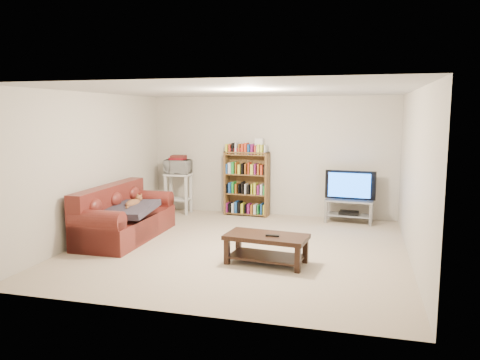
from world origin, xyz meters
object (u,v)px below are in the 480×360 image
(bookshelf, at_px, (247,183))
(sofa, at_px, (122,220))
(coffee_table, at_px, (266,244))
(tv_stand, at_px, (349,207))

(bookshelf, bearing_deg, sofa, -121.90)
(coffee_table, xyz_separation_m, tv_stand, (1.03, 2.80, 0.02))
(coffee_table, relative_size, bookshelf, 0.90)
(sofa, height_order, coffee_table, sofa)
(coffee_table, bearing_deg, tv_stand, 76.15)
(sofa, relative_size, bookshelf, 1.57)
(coffee_table, relative_size, tv_stand, 1.29)
(coffee_table, distance_m, bookshelf, 3.12)
(sofa, xyz_separation_m, tv_stand, (3.63, 2.08, -0.01))
(sofa, distance_m, bookshelf, 2.75)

